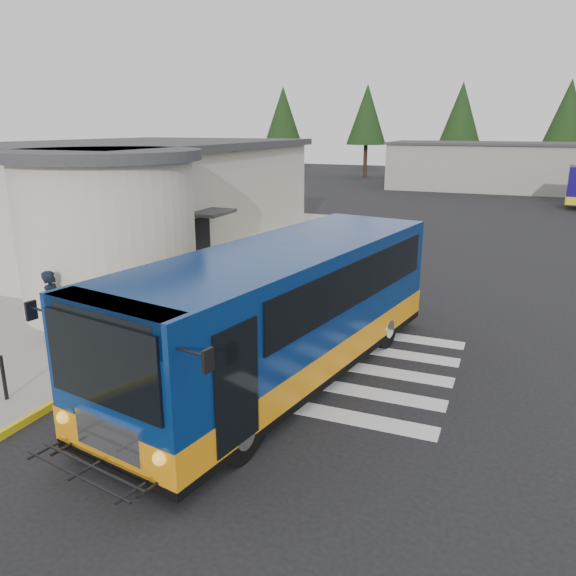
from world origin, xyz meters
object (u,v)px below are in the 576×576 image
at_px(bollard, 4,378).
at_px(transit_bus, 283,317).
at_px(pedestrian_b, 150,291).
at_px(pedestrian_a, 54,306).

bearing_deg(bollard, transit_bus, 36.15).
height_order(transit_bus, pedestrian_b, transit_bus).
xyz_separation_m(pedestrian_a, bollard, (1.54, -3.04, -0.46)).
xyz_separation_m(pedestrian_b, bollard, (0.27, -5.47, -0.33)).
relative_size(pedestrian_a, pedestrian_b, 1.15).
bearing_deg(pedestrian_a, bollard, -174.67).
bearing_deg(pedestrian_b, transit_bus, 65.36).
xyz_separation_m(transit_bus, pedestrian_b, (-5.04, 1.98, -0.49)).
xyz_separation_m(transit_bus, bollard, (-4.78, -3.49, -0.83)).
distance_m(transit_bus, pedestrian_b, 5.44).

